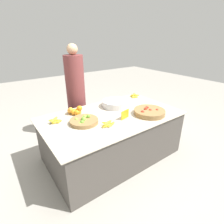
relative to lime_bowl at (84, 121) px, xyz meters
name	(u,v)px	position (x,y,z in m)	size (l,w,h in m)	color
ground_plane	(112,154)	(0.42, -0.02, -0.68)	(12.00, 12.00, 0.00)	#A39E93
market_table	(112,136)	(0.42, -0.02, -0.35)	(1.87, 1.10, 0.65)	#4C4742
lime_bowl	(84,121)	(0.00, 0.00, 0.00)	(0.35, 0.35, 0.09)	olive
tomato_basket	(149,112)	(0.86, -0.29, 0.01)	(0.43, 0.43, 0.10)	olive
orange_pile	(75,111)	(0.02, 0.31, 0.02)	(0.17, 0.19, 0.13)	orange
metal_bowl	(115,104)	(0.65, 0.22, 0.02)	(0.39, 0.39, 0.10)	silver
price_sign	(125,114)	(0.50, -0.20, 0.03)	(0.15, 0.04, 0.12)	orange
banana_bunch_front_center	(108,124)	(0.20, -0.24, 0.00)	(0.21, 0.14, 0.06)	yellow
banana_bunch_back_center	(55,121)	(-0.29, 0.22, 0.00)	(0.17, 0.14, 0.06)	yellow
banana_bunch_front_left	(134,96)	(1.19, 0.37, 0.00)	(0.16, 0.17, 0.06)	yellow
vendor_person	(76,97)	(0.29, 0.82, 0.04)	(0.30, 0.30, 1.55)	brown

